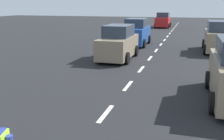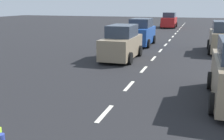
# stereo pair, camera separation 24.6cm
# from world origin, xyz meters

# --- Properties ---
(ground_plane) EXTENTS (96.00, 96.00, 0.00)m
(ground_plane) POSITION_xyz_m (0.00, 21.00, 0.00)
(ground_plane) COLOR black
(lane_center_line) EXTENTS (0.14, 46.40, 0.01)m
(lane_center_line) POSITION_xyz_m (0.00, 25.20, 0.00)
(lane_center_line) COLOR silver
(lane_center_line) RESTS_ON ground
(car_oncoming_lead) EXTENTS (1.91, 4.15, 2.05)m
(car_oncoming_lead) POSITION_xyz_m (-1.83, 13.98, 0.95)
(car_oncoming_lead) COLOR gray
(car_oncoming_lead) RESTS_ON ground
(car_oncoming_second) EXTENTS (1.97, 4.23, 2.13)m
(car_oncoming_second) POSITION_xyz_m (-1.94, 19.95, 0.99)
(car_oncoming_second) COLOR #1E4799
(car_oncoming_second) RESTS_ON ground
(car_oncoming_third) EXTENTS (2.10, 4.33, 2.11)m
(car_oncoming_third) POSITION_xyz_m (-1.66, 37.84, 0.98)
(car_oncoming_third) COLOR red
(car_oncoming_third) RESTS_ON ground
(car_parked_far) EXTENTS (2.08, 4.31, 2.15)m
(car_parked_far) POSITION_xyz_m (4.23, 18.36, 1.00)
(car_parked_far) COLOR gray
(car_parked_far) RESTS_ON ground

